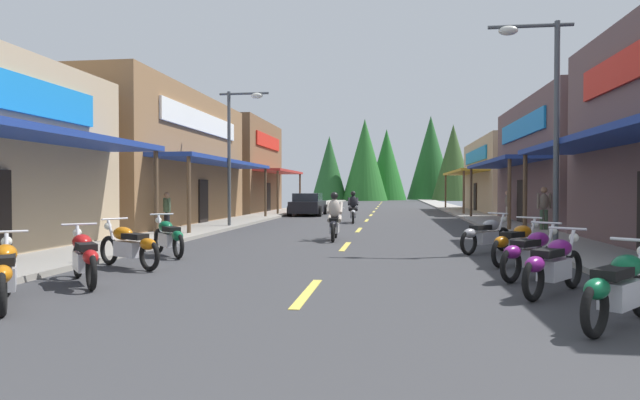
% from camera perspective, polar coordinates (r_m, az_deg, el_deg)
% --- Properties ---
extents(ground, '(10.26, 95.79, 0.10)m').
position_cam_1_polar(ground, '(32.87, 5.40, -1.82)').
color(ground, '#38383A').
extents(sidewalk_left, '(2.26, 95.79, 0.12)m').
position_cam_1_polar(sidewalk_left, '(33.70, -5.30, -1.56)').
color(sidewalk_left, gray).
rests_on(sidewalk_left, ground).
extents(sidewalk_right, '(2.26, 95.79, 0.12)m').
position_cam_1_polar(sidewalk_right, '(33.20, 16.26, -1.64)').
color(sidewalk_right, '#9E9991').
rests_on(sidewalk_right, ground).
extents(centerline_dashes, '(0.16, 68.95, 0.01)m').
position_cam_1_polar(centerline_dashes, '(36.19, 5.62, -1.45)').
color(centerline_dashes, '#E0C64C').
rests_on(centerline_dashes, ground).
extents(storefront_left_middle, '(10.33, 13.17, 6.10)m').
position_cam_1_polar(storefront_left_middle, '(27.07, -20.93, 4.03)').
color(storefront_left_middle, olive).
rests_on(storefront_left_middle, ground).
extents(storefront_left_far, '(9.33, 9.49, 6.43)m').
position_cam_1_polar(storefront_left_far, '(38.86, -10.98, 3.44)').
color(storefront_left_far, brown).
rests_on(storefront_left_far, ground).
extents(storefront_right_middle, '(8.02, 11.54, 5.81)m').
position_cam_1_polar(storefront_right_middle, '(27.74, 26.98, 3.62)').
color(storefront_right_middle, brown).
rests_on(storefront_right_middle, ground).
extents(storefront_right_far, '(8.98, 13.22, 5.23)m').
position_cam_1_polar(storefront_right_far, '(41.20, 21.24, 2.43)').
color(storefront_right_far, tan).
rests_on(storefront_right_far, ground).
extents(streetlamp_left, '(2.13, 0.30, 5.79)m').
position_cam_1_polar(streetlamp_left, '(22.93, -8.90, 6.54)').
color(streetlamp_left, '#474C51').
rests_on(streetlamp_left, ground).
extents(streetlamp_right, '(2.13, 0.30, 5.98)m').
position_cam_1_polar(streetlamp_right, '(15.11, 22.78, 9.67)').
color(streetlamp_right, '#474C51').
rests_on(streetlamp_right, ground).
extents(motorcycle_parked_right_0, '(1.48, 1.68, 1.04)m').
position_cam_1_polar(motorcycle_parked_right_0, '(7.40, 29.41, -8.11)').
color(motorcycle_parked_right_0, black).
rests_on(motorcycle_parked_right_0, ground).
extents(motorcycle_parked_right_1, '(1.40, 1.74, 1.04)m').
position_cam_1_polar(motorcycle_parked_right_1, '(9.17, 23.73, -6.29)').
color(motorcycle_parked_right_1, black).
rests_on(motorcycle_parked_right_1, ground).
extents(motorcycle_parked_right_2, '(1.51, 1.65, 1.04)m').
position_cam_1_polar(motorcycle_parked_right_2, '(10.64, 21.73, -5.25)').
color(motorcycle_parked_right_2, black).
rests_on(motorcycle_parked_right_2, ground).
extents(motorcycle_parked_right_3, '(1.46, 1.69, 1.04)m').
position_cam_1_polar(motorcycle_parked_right_3, '(12.48, 20.36, -4.30)').
color(motorcycle_parked_right_3, black).
rests_on(motorcycle_parked_right_3, ground).
extents(motorcycle_parked_right_4, '(1.56, 1.60, 1.04)m').
position_cam_1_polar(motorcycle_parked_right_4, '(14.50, 17.31, -3.53)').
color(motorcycle_parked_right_4, black).
rests_on(motorcycle_parked_right_4, ground).
extents(motorcycle_parked_left_1, '(1.35, 1.79, 1.04)m').
position_cam_1_polar(motorcycle_parked_left_1, '(8.84, -30.69, -6.63)').
color(motorcycle_parked_left_1, black).
rests_on(motorcycle_parked_left_1, ground).
extents(motorcycle_parked_left_2, '(1.45, 1.70, 1.04)m').
position_cam_1_polar(motorcycle_parked_left_2, '(10.21, -23.92, -5.53)').
color(motorcycle_parked_left_2, black).
rests_on(motorcycle_parked_left_2, ground).
extents(motorcycle_parked_left_3, '(1.90, 1.16, 1.04)m').
position_cam_1_polar(motorcycle_parked_left_3, '(11.93, -19.76, -4.54)').
color(motorcycle_parked_left_3, black).
rests_on(motorcycle_parked_left_3, ground).
extents(motorcycle_parked_left_4, '(1.50, 1.67, 1.04)m').
position_cam_1_polar(motorcycle_parked_left_4, '(13.79, -15.91, -3.76)').
color(motorcycle_parked_left_4, black).
rests_on(motorcycle_parked_left_4, ground).
extents(rider_cruising_lead, '(0.60, 2.14, 1.57)m').
position_cam_1_polar(rider_cruising_lead, '(17.29, 1.55, -2.17)').
color(rider_cruising_lead, black).
rests_on(rider_cruising_lead, ground).
extents(rider_cruising_trailing, '(0.60, 2.14, 1.57)m').
position_cam_1_polar(rider_cruising_trailing, '(26.17, 3.56, -1.03)').
color(rider_cruising_trailing, black).
rests_on(rider_cruising_trailing, ground).
extents(pedestrian_by_shop, '(0.55, 0.35, 1.75)m').
position_cam_1_polar(pedestrian_by_shop, '(22.00, 22.84, -0.59)').
color(pedestrian_by_shop, '#3F593F').
rests_on(pedestrian_by_shop, ground).
extents(pedestrian_browsing, '(0.30, 0.57, 1.58)m').
position_cam_1_polar(pedestrian_browsing, '(27.72, 19.42, -0.45)').
color(pedestrian_browsing, '#B2A599').
rests_on(pedestrian_browsing, ground).
extents(pedestrian_waiting, '(0.44, 0.44, 1.55)m').
position_cam_1_polar(pedestrian_waiting, '(20.37, -16.08, -1.05)').
color(pedestrian_waiting, black).
rests_on(pedestrian_waiting, ground).
extents(parked_car_curbside, '(2.09, 4.31, 1.40)m').
position_cam_1_polar(parked_car_curbside, '(33.56, -1.30, -0.49)').
color(parked_car_curbside, black).
rests_on(parked_car_curbside, ground).
extents(treeline_backdrop, '(23.71, 14.74, 13.22)m').
position_cam_1_polar(treeline_backdrop, '(81.40, 8.67, 4.11)').
color(treeline_backdrop, '#216623').
rests_on(treeline_backdrop, ground).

